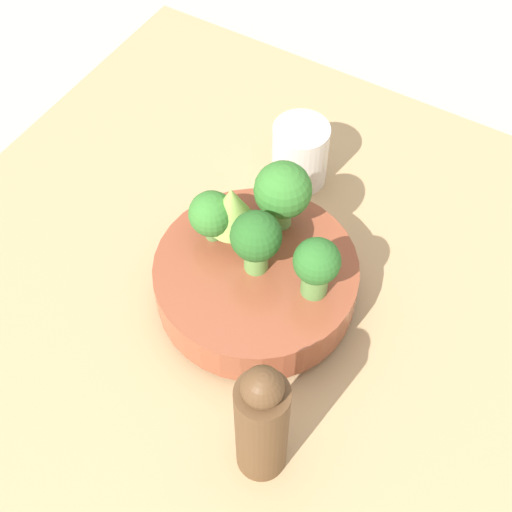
{
  "coord_description": "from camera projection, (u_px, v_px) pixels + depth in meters",
  "views": [
    {
      "loc": [
        0.22,
        -0.41,
        0.76
      ],
      "look_at": [
        -0.01,
        -0.02,
        0.13
      ],
      "focal_mm": 50.0,
      "sensor_mm": 36.0,
      "label": 1
    }
  ],
  "objects": [
    {
      "name": "pepper_mill",
      "position": [
        262.0,
        424.0,
        0.66
      ],
      "size": [
        0.05,
        0.05,
        0.18
      ],
      "color": "brown",
      "rests_on": "table"
    },
    {
      "name": "broccoli_floret_left",
      "position": [
        212.0,
        215.0,
        0.78
      ],
      "size": [
        0.05,
        0.05,
        0.07
      ],
      "color": "#609347",
      "rests_on": "bowl"
    },
    {
      "name": "broccoli_floret_right",
      "position": [
        316.0,
        265.0,
        0.73
      ],
      "size": [
        0.05,
        0.05,
        0.08
      ],
      "color": "#609347",
      "rests_on": "bowl"
    },
    {
      "name": "table",
      "position": [
        274.0,
        298.0,
        0.87
      ],
      "size": [
        0.87,
        0.79,
        0.05
      ],
      "color": "tan",
      "rests_on": "ground_plane"
    },
    {
      "name": "cup",
      "position": [
        300.0,
        154.0,
        0.92
      ],
      "size": [
        0.07,
        0.07,
        0.09
      ],
      "color": "silver",
      "rests_on": "table"
    },
    {
      "name": "bowl",
      "position": [
        256.0,
        281.0,
        0.81
      ],
      "size": [
        0.23,
        0.23,
        0.07
      ],
      "color": "brown",
      "rests_on": "table"
    },
    {
      "name": "broccoli_floret_back",
      "position": [
        283.0,
        191.0,
        0.78
      ],
      "size": [
        0.06,
        0.06,
        0.09
      ],
      "color": "#6BA34C",
      "rests_on": "bowl"
    },
    {
      "name": "romanesco_piece_far",
      "position": [
        234.0,
        205.0,
        0.78
      ],
      "size": [
        0.06,
        0.06,
        0.08
      ],
      "color": "#7AB256",
      "rests_on": "bowl"
    },
    {
      "name": "broccoli_floret_center",
      "position": [
        256.0,
        239.0,
        0.75
      ],
      "size": [
        0.06,
        0.06,
        0.08
      ],
      "color": "#6BA34C",
      "rests_on": "bowl"
    },
    {
      "name": "ground_plane",
      "position": [
        274.0,
        308.0,
        0.89
      ],
      "size": [
        6.0,
        6.0,
        0.0
      ],
      "primitive_type": "plane",
      "color": "#ADA89E"
    }
  ]
}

